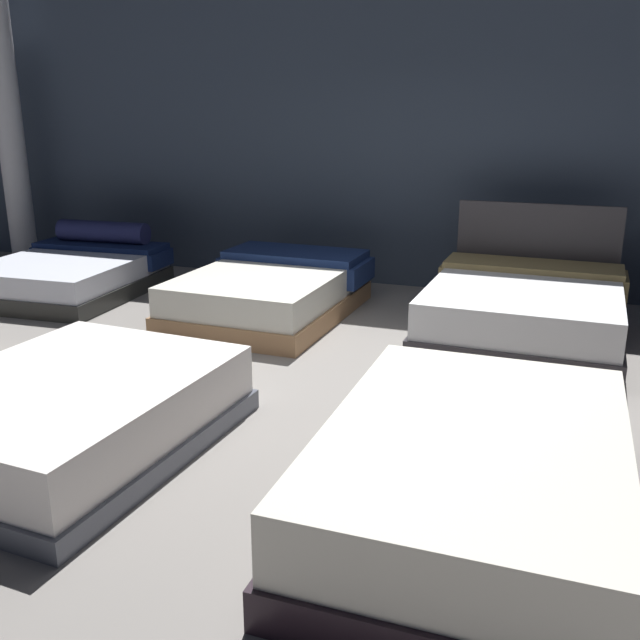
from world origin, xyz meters
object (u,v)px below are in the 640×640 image
bed_2 (472,477)px  support_pillar (10,128)px  bed_6 (524,310)px  bed_1 (71,413)px  bed_4 (72,273)px  bed_5 (271,291)px

bed_2 → support_pillar: (-6.53, 4.21, 1.49)m
bed_6 → support_pillar: 6.80m
bed_1 → bed_6: size_ratio=0.99×
bed_1 → support_pillar: support_pillar is taller
bed_4 → bed_6: bearing=-3.2°
bed_1 → bed_2: bearing=2.8°
bed_2 → bed_5: bearing=128.5°
bed_5 → support_pillar: support_pillar is taller
bed_2 → bed_4: 5.76m
bed_1 → bed_4: (-2.45, 3.07, 0.01)m
bed_1 → bed_4: 3.93m
bed_1 → bed_4: size_ratio=1.02×
bed_1 → bed_2: size_ratio=0.94×
bed_2 → support_pillar: size_ratio=0.61×
bed_1 → support_pillar: bearing=137.8°
bed_2 → support_pillar: bearing=147.4°
bed_2 → bed_6: bearing=89.9°
bed_2 → support_pillar: support_pillar is taller
bed_2 → bed_4: bed_4 is taller
bed_4 → bed_2: bearing=-35.5°
bed_1 → bed_5: bed_5 is taller
bed_6 → bed_4: bearing=-178.7°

